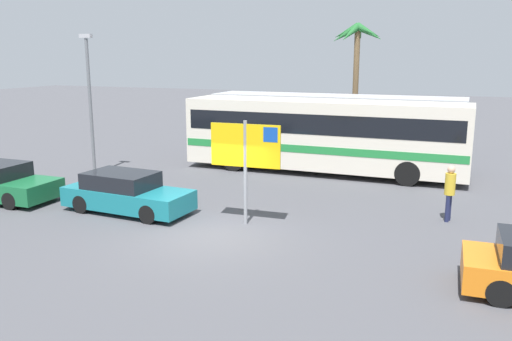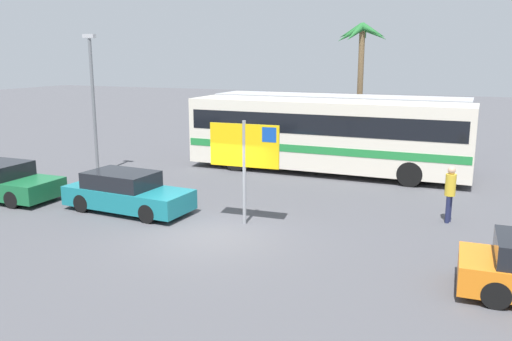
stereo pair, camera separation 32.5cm
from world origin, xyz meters
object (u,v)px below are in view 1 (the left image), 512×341
Objects in this scene: ferry_sign at (247,150)px; car_teal at (126,193)px; pedestrian_near_sign at (450,189)px; bus_front_coach at (323,133)px; bus_rear_coach at (334,124)px.

ferry_sign is 4.55m from car_teal.
ferry_sign is 0.73× the size of car_teal.
pedestrian_near_sign is (9.93, 2.91, 0.41)m from car_teal.
pedestrian_near_sign is at bearing 21.99° from ferry_sign.
bus_front_coach is at bearing -30.84° from pedestrian_near_sign.
bus_front_coach and bus_rear_coach have the same top height.
ferry_sign is 6.42m from pedestrian_near_sign.
ferry_sign is at bearing -89.69° from bus_rear_coach.
pedestrian_near_sign is at bearing 19.46° from car_teal.
bus_front_coach is 1.00× the size of bus_rear_coach.
car_teal is at bearing 30.13° from pedestrian_near_sign.
ferry_sign is at bearing -91.54° from bus_front_coach.
car_teal is (-4.43, -8.35, -1.15)m from bus_front_coach.
bus_front_coach is 8.09m from ferry_sign.
pedestrian_near_sign is at bearing -56.09° from bus_rear_coach.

